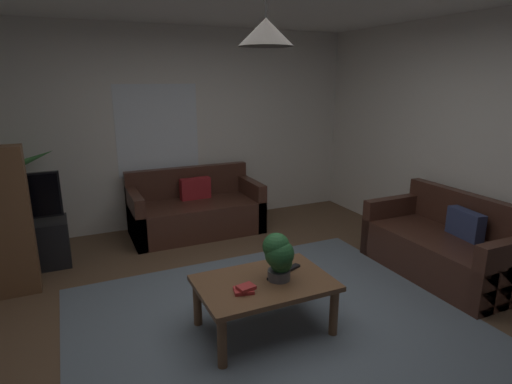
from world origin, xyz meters
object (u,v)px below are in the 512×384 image
(book_on_table_0, at_px, (244,290))
(couch_under_window, at_px, (196,212))
(potted_palm_corner, at_px, (15,202))
(couch_right_side, at_px, (444,248))
(remote_on_table_1, at_px, (275,276))
(tv_stand, at_px, (23,246))
(potted_plant_on_table, at_px, (279,255))
(book_on_table_1, at_px, (246,287))
(pendant_lamp, at_px, (266,32))
(coffee_table, at_px, (264,288))
(remote_on_table_0, at_px, (292,268))
(tv, at_px, (15,199))

(book_on_table_0, bearing_deg, couch_under_window, 81.51)
(potted_palm_corner, bearing_deg, couch_right_side, -31.58)
(remote_on_table_1, height_order, tv_stand, tv_stand)
(book_on_table_0, height_order, potted_plant_on_table, potted_plant_on_table)
(book_on_table_1, bearing_deg, book_on_table_0, 148.29)
(couch_right_side, relative_size, pendant_lamp, 3.48)
(coffee_table, relative_size, book_on_table_1, 8.33)
(remote_on_table_0, height_order, tv, tv)
(remote_on_table_1, distance_m, tv_stand, 2.84)
(book_on_table_1, bearing_deg, tv_stand, 126.61)
(couch_under_window, xyz_separation_m, remote_on_table_1, (-0.05, -2.36, 0.17))
(pendant_lamp, bearing_deg, book_on_table_1, -152.84)
(tv, bearing_deg, potted_palm_corner, 96.78)
(couch_under_window, relative_size, book_on_table_0, 11.40)
(book_on_table_0, bearing_deg, coffee_table, 23.36)
(couch_right_side, relative_size, coffee_table, 1.47)
(potted_plant_on_table, distance_m, tv_stand, 2.90)
(book_on_table_0, distance_m, tv_stand, 2.72)
(remote_on_table_0, height_order, pendant_lamp, pendant_lamp)
(couch_right_side, height_order, coffee_table, couch_right_side)
(couch_right_side, height_order, remote_on_table_0, couch_right_side)
(tv_stand, bearing_deg, tv, -90.00)
(couch_under_window, xyz_separation_m, book_on_table_1, (-0.35, -2.48, 0.20))
(coffee_table, relative_size, remote_on_table_0, 6.59)
(tv_stand, xyz_separation_m, pendant_lamp, (1.83, -2.09, 2.02))
(couch_under_window, height_order, coffee_table, couch_under_window)
(remote_on_table_0, height_order, remote_on_table_1, same)
(couch_right_side, xyz_separation_m, potted_palm_corner, (-4.02, 2.47, 0.33))
(book_on_table_1, distance_m, remote_on_table_0, 0.54)
(remote_on_table_1, bearing_deg, book_on_table_0, -96.14)
(remote_on_table_1, relative_size, potted_plant_on_table, 0.41)
(book_on_table_0, relative_size, potted_palm_corner, 0.11)
(coffee_table, distance_m, potted_palm_corner, 3.23)
(book_on_table_0, relative_size, pendant_lamp, 0.33)
(couch_right_side, height_order, tv, tv)
(couch_under_window, height_order, tv_stand, couch_under_window)
(tv, height_order, potted_palm_corner, potted_palm_corner)
(book_on_table_0, xyz_separation_m, book_on_table_1, (0.02, -0.01, 0.03))
(book_on_table_1, xyz_separation_m, remote_on_table_0, (0.50, 0.19, -0.03))
(coffee_table, xyz_separation_m, book_on_table_1, (-0.20, -0.10, 0.10))
(book_on_table_1, height_order, pendant_lamp, pendant_lamp)
(couch_right_side, xyz_separation_m, tv, (-3.96, 1.93, 0.50))
(couch_under_window, xyz_separation_m, tv, (-1.98, -0.31, 0.50))
(coffee_table, xyz_separation_m, tv, (-1.83, 2.07, 0.41))
(tv_stand, relative_size, potted_palm_corner, 0.66)
(remote_on_table_0, relative_size, remote_on_table_1, 1.00)
(couch_right_side, bearing_deg, coffee_table, -86.40)
(coffee_table, distance_m, pendant_lamp, 1.90)
(remote_on_table_1, xyz_separation_m, tv_stand, (-1.93, 2.08, -0.19))
(book_on_table_1, distance_m, potted_plant_on_table, 0.36)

